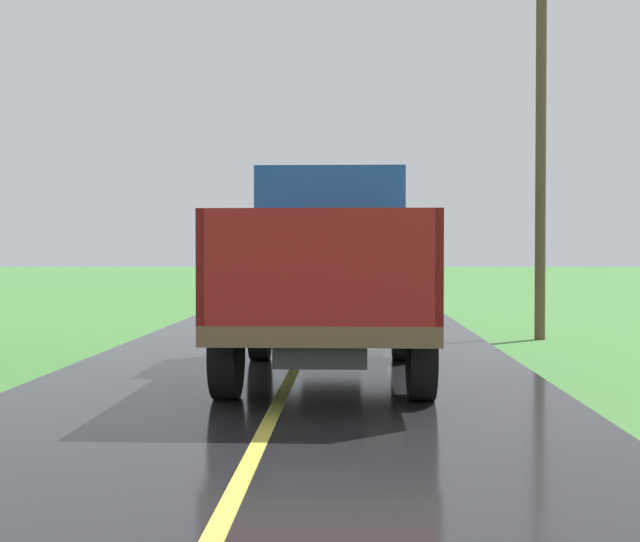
{
  "coord_description": "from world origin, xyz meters",
  "views": [
    {
      "loc": [
        0.76,
        -1.4,
        1.66
      ],
      "look_at": [
        0.31,
        10.97,
        1.4
      ],
      "focal_mm": 47.77,
      "sensor_mm": 36.0,
      "label": 1
    }
  ],
  "objects": [
    {
      "name": "utility_pole_roadside",
      "position": [
        4.39,
        15.02,
        3.97
      ],
      "size": [
        1.84,
        0.2,
        7.4
      ],
      "color": "brown",
      "rests_on": "ground"
    },
    {
      "name": "banana_truck_near",
      "position": [
        0.48,
        10.13,
        1.46
      ],
      "size": [
        2.38,
        5.82,
        2.8
      ],
      "color": "#2D2D30",
      "rests_on": "road_surface"
    }
  ]
}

